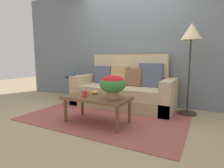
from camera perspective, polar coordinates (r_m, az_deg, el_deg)
ground_plane at (r=3.27m, az=-1.74°, el=-10.07°), size 14.00×14.00×0.00m
wall_back at (r=4.24m, az=6.66°, el=12.39°), size 6.40×0.12×2.68m
area_rug at (r=3.26m, az=-1.88°, el=-10.06°), size 2.69×1.80×0.01m
couch at (r=3.88m, az=3.72°, el=-1.97°), size 2.12×0.86×1.10m
coffee_table at (r=2.86m, az=-4.69°, el=-4.92°), size 1.03×0.55×0.43m
side_table at (r=4.63m, az=-12.13°, el=0.14°), size 0.40×0.40×0.57m
floor_lamp at (r=3.53m, az=23.55°, el=12.63°), size 0.36×0.36×1.62m
potted_plant at (r=2.63m, az=0.22°, el=-0.03°), size 0.38×0.38×0.35m
coffee_mug at (r=2.83m, az=-8.54°, el=-3.07°), size 0.12×0.08×0.10m
snack_bowl at (r=3.00m, az=-5.38°, el=-2.60°), size 0.13×0.13×0.07m
table_vase at (r=4.59m, az=-12.31°, el=3.51°), size 0.12×0.12×0.24m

